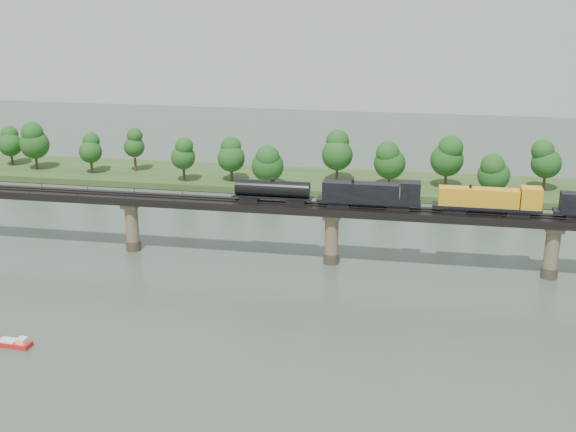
# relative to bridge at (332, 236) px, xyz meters

# --- Properties ---
(ground) EXTENTS (400.00, 400.00, 0.00)m
(ground) POSITION_rel_bridge_xyz_m (0.00, -30.00, -5.46)
(ground) COLOR #354334
(ground) RESTS_ON ground
(far_bank) EXTENTS (300.00, 24.00, 1.60)m
(far_bank) POSITION_rel_bridge_xyz_m (0.00, 55.00, -4.66)
(far_bank) COLOR #2C461C
(far_bank) RESTS_ON ground
(bridge) EXTENTS (236.00, 30.00, 11.50)m
(bridge) POSITION_rel_bridge_xyz_m (0.00, 0.00, 0.00)
(bridge) COLOR #473A2D
(bridge) RESTS_ON ground
(bridge_superstructure) EXTENTS (220.00, 4.90, 0.75)m
(bridge_superstructure) POSITION_rel_bridge_xyz_m (0.00, 0.00, 6.33)
(bridge_superstructure) COLOR black
(bridge_superstructure) RESTS_ON bridge
(far_treeline) EXTENTS (289.06, 17.54, 13.60)m
(far_treeline) POSITION_rel_bridge_xyz_m (-8.21, 50.52, 3.37)
(far_treeline) COLOR #382619
(far_treeline) RESTS_ON far_bank
(freight_train) EXTENTS (77.46, 3.02, 5.33)m
(freight_train) POSITION_rel_bridge_xyz_m (21.00, -0.00, 8.59)
(freight_train) COLOR black
(freight_train) RESTS_ON bridge
(motorboat) EXTENTS (5.59, 2.37, 1.53)m
(motorboat) POSITION_rel_bridge_xyz_m (-42.20, -41.34, -4.94)
(motorboat) COLOR red
(motorboat) RESTS_ON ground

